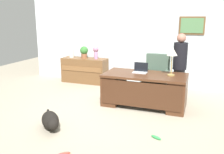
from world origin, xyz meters
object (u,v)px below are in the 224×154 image
at_px(vase_with_flowers, 96,51).
at_px(dog_toy_plush, 64,154).
at_px(dog_lying, 51,121).
at_px(desk, 144,89).
at_px(laptop, 140,70).
at_px(credenza, 85,70).
at_px(potted_plant, 84,52).
at_px(armchair, 156,77).
at_px(dog_toy_bone, 156,137).
at_px(desk_lamp, 172,53).
at_px(person_standing, 180,67).
at_px(vase_empty, 71,53).

distance_m(vase_with_flowers, dog_toy_plush, 4.17).
xyz_separation_m(dog_lying, vase_with_flowers, (-0.51, 3.17, 0.83)).
relative_size(desk, laptop, 5.71).
height_order(credenza, dog_toy_plush, credenza).
bearing_deg(potted_plant, vase_with_flowers, 0.00).
height_order(armchair, dog_lying, armchair).
distance_m(laptop, vase_with_flowers, 2.10).
xyz_separation_m(dog_lying, dog_toy_bone, (1.87, 0.28, -0.13)).
height_order(desk, laptop, laptop).
relative_size(vase_with_flowers, dog_toy_bone, 1.91).
bearing_deg(desk_lamp, desk, -170.27).
bearing_deg(person_standing, vase_empty, 167.42).
distance_m(dog_lying, dog_toy_bone, 1.89).
bearing_deg(desk_lamp, dog_toy_bone, -89.85).
relative_size(person_standing, potted_plant, 4.48).
relative_size(credenza, dog_toy_bone, 6.98).
relative_size(dog_lying, laptop, 1.90).
height_order(dog_lying, dog_toy_plush, dog_lying).
distance_m(armchair, dog_toy_plush, 3.43).
relative_size(desk, credenza, 1.31).
bearing_deg(credenza, potted_plant, 158.61).
relative_size(vase_with_flowers, vase_empty, 1.31).
distance_m(dog_lying, vase_with_flowers, 3.32).
xyz_separation_m(vase_empty, potted_plant, (0.43, 0.00, 0.05)).
bearing_deg(laptop, potted_plant, 148.67).
bearing_deg(desk_lamp, laptop, 175.14).
bearing_deg(vase_empty, dog_lying, -67.28).
relative_size(laptop, dog_toy_plush, 1.63).
bearing_deg(person_standing, potted_plant, 165.59).
height_order(desk, vase_empty, vase_empty).
bearing_deg(armchair, dog_toy_bone, -79.02).
bearing_deg(dog_toy_bone, potted_plant, 133.68).
bearing_deg(armchair, credenza, 166.58).
relative_size(laptop, desk_lamp, 0.52).
height_order(vase_empty, dog_toy_plush, vase_empty).
bearing_deg(armchair, person_standing, -18.29).
relative_size(desk_lamp, dog_toy_plush, 3.17).
bearing_deg(vase_with_flowers, dog_lying, -80.95).
bearing_deg(dog_lying, credenza, 105.67).
xyz_separation_m(desk, vase_empty, (-2.64, 1.41, 0.49)).
height_order(armchair, vase_empty, armchair).
bearing_deg(laptop, armchair, 70.45).
xyz_separation_m(desk_lamp, dog_toy_plush, (-1.17, -2.56, -1.20)).
bearing_deg(desk, armchair, 82.84).
relative_size(laptop, potted_plant, 0.89).
bearing_deg(person_standing, dog_lying, -129.25).
height_order(vase_with_flowers, dog_toy_bone, vase_with_flowers).
bearing_deg(armchair, laptop, -109.55).
height_order(desk, vase_with_flowers, vase_with_flowers).
height_order(desk, armchair, armchair).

